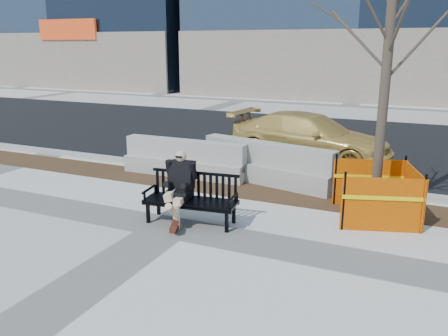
{
  "coord_description": "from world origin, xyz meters",
  "views": [
    {
      "loc": [
        4.12,
        -6.73,
        3.21
      ],
      "look_at": [
        0.66,
        0.94,
        0.95
      ],
      "focal_mm": 37.15,
      "sensor_mm": 36.0,
      "label": 1
    }
  ],
  "objects_px": {
    "tree_fence": "(373,218)",
    "jersey_barrier_right": "(267,182)",
    "bench": "(191,223)",
    "sedan": "(309,160)",
    "jersey_barrier_left": "(185,175)",
    "seated_man": "(181,220)"
  },
  "relations": [
    {
      "from": "bench",
      "to": "jersey_barrier_right",
      "type": "xyz_separation_m",
      "value": [
        0.42,
        3.04,
        0.0
      ]
    },
    {
      "from": "sedan",
      "to": "seated_man",
      "type": "bearing_deg",
      "value": 177.5
    },
    {
      "from": "bench",
      "to": "sedan",
      "type": "height_order",
      "value": "sedan"
    },
    {
      "from": "tree_fence",
      "to": "jersey_barrier_left",
      "type": "height_order",
      "value": "tree_fence"
    },
    {
      "from": "jersey_barrier_left",
      "to": "jersey_barrier_right",
      "type": "relative_size",
      "value": 0.94
    },
    {
      "from": "bench",
      "to": "tree_fence",
      "type": "bearing_deg",
      "value": 21.5
    },
    {
      "from": "sedan",
      "to": "jersey_barrier_left",
      "type": "xyz_separation_m",
      "value": [
        -2.45,
        -2.82,
        0.0
      ]
    },
    {
      "from": "bench",
      "to": "tree_fence",
      "type": "height_order",
      "value": "tree_fence"
    },
    {
      "from": "bench",
      "to": "seated_man",
      "type": "relative_size",
      "value": 1.31
    },
    {
      "from": "jersey_barrier_left",
      "to": "sedan",
      "type": "bearing_deg",
      "value": 48.43
    },
    {
      "from": "seated_man",
      "to": "jersey_barrier_right",
      "type": "distance_m",
      "value": 3.1
    },
    {
      "from": "jersey_barrier_left",
      "to": "jersey_barrier_right",
      "type": "distance_m",
      "value": 2.09
    },
    {
      "from": "jersey_barrier_left",
      "to": "jersey_barrier_right",
      "type": "xyz_separation_m",
      "value": [
        2.07,
        0.27,
        0.0
      ]
    },
    {
      "from": "bench",
      "to": "jersey_barrier_left",
      "type": "bearing_deg",
      "value": 113.78
    },
    {
      "from": "bench",
      "to": "jersey_barrier_left",
      "type": "height_order",
      "value": "bench"
    },
    {
      "from": "seated_man",
      "to": "bench",
      "type": "bearing_deg",
      "value": -11.5
    },
    {
      "from": "tree_fence",
      "to": "bench",
      "type": "bearing_deg",
      "value": -151.46
    },
    {
      "from": "bench",
      "to": "sedan",
      "type": "relative_size",
      "value": 0.38
    },
    {
      "from": "tree_fence",
      "to": "jersey_barrier_left",
      "type": "distance_m",
      "value": 4.83
    },
    {
      "from": "seated_man",
      "to": "tree_fence",
      "type": "xyz_separation_m",
      "value": [
        3.29,
        1.64,
        0.0
      ]
    },
    {
      "from": "tree_fence",
      "to": "jersey_barrier_right",
      "type": "relative_size",
      "value": 1.57
    },
    {
      "from": "jersey_barrier_right",
      "to": "bench",
      "type": "bearing_deg",
      "value": -85.3
    }
  ]
}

